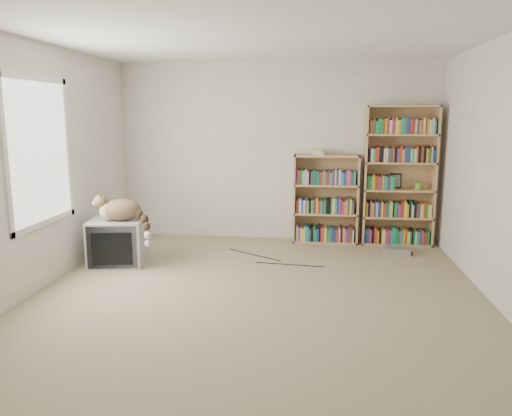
# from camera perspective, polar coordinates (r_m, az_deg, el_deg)

# --- Properties ---
(floor) EXTENTS (4.50, 5.00, 0.01)m
(floor) POSITION_cam_1_polar(r_m,az_deg,el_deg) (4.94, 0.08, -10.40)
(floor) COLOR #998968
(floor) RESTS_ON ground
(wall_back) EXTENTS (4.50, 0.02, 2.50)m
(wall_back) POSITION_cam_1_polar(r_m,az_deg,el_deg) (7.12, 2.41, 6.40)
(wall_back) COLOR silver
(wall_back) RESTS_ON floor
(wall_front) EXTENTS (4.50, 0.02, 2.50)m
(wall_front) POSITION_cam_1_polar(r_m,az_deg,el_deg) (2.21, -7.42, -3.14)
(wall_front) COLOR silver
(wall_front) RESTS_ON floor
(wall_left) EXTENTS (0.02, 5.00, 2.50)m
(wall_left) POSITION_cam_1_polar(r_m,az_deg,el_deg) (5.39, -24.51, 4.10)
(wall_left) COLOR silver
(wall_left) RESTS_ON floor
(wall_right) EXTENTS (0.02, 5.00, 2.50)m
(wall_right) POSITION_cam_1_polar(r_m,az_deg,el_deg) (4.92, 27.14, 3.36)
(wall_right) COLOR silver
(wall_right) RESTS_ON floor
(ceiling) EXTENTS (4.50, 5.00, 0.02)m
(ceiling) POSITION_cam_1_polar(r_m,az_deg,el_deg) (4.67, 0.08, 19.58)
(ceiling) COLOR white
(ceiling) RESTS_ON wall_back
(window) EXTENTS (0.02, 1.22, 1.52)m
(window) POSITION_cam_1_polar(r_m,az_deg,el_deg) (5.54, -23.46, 5.89)
(window) COLOR white
(window) RESTS_ON wall_left
(crt_tv) EXTENTS (0.71, 0.66, 0.54)m
(crt_tv) POSITION_cam_1_polar(r_m,az_deg,el_deg) (6.23, -15.54, -3.73)
(crt_tv) COLOR #99999C
(crt_tv) RESTS_ON floor
(cat) EXTENTS (0.75, 0.50, 0.56)m
(cat) POSITION_cam_1_polar(r_m,az_deg,el_deg) (6.04, -14.79, -0.58)
(cat) COLOR #392717
(cat) RESTS_ON crt_tv
(bookcase_tall) EXTENTS (0.95, 0.30, 1.89)m
(bookcase_tall) POSITION_cam_1_polar(r_m,az_deg,el_deg) (7.09, 15.99, 3.12)
(bookcase_tall) COLOR tan
(bookcase_tall) RESTS_ON floor
(bookcase_short) EXTENTS (0.89, 0.30, 1.23)m
(bookcase_short) POSITION_cam_1_polar(r_m,az_deg,el_deg) (7.05, 7.95, 0.59)
(bookcase_short) COLOR tan
(bookcase_short) RESTS_ON floor
(book_stack) EXTENTS (0.19, 0.24, 0.08)m
(book_stack) POSITION_cam_1_polar(r_m,az_deg,el_deg) (6.97, 7.10, 6.38)
(book_stack) COLOR #B82F18
(book_stack) RESTS_ON bookcase_short
(green_mug) EXTENTS (0.08, 0.08, 0.09)m
(green_mug) POSITION_cam_1_polar(r_m,az_deg,el_deg) (7.13, 18.02, 2.41)
(green_mug) COLOR #60C638
(green_mug) RESTS_ON bookcase_tall
(framed_print) EXTENTS (0.15, 0.05, 0.20)m
(framed_print) POSITION_cam_1_polar(r_m,az_deg,el_deg) (7.17, 15.67, 3.03)
(framed_print) COLOR black
(framed_print) RESTS_ON bookcase_tall
(dvd_player) EXTENTS (0.40, 0.31, 0.08)m
(dvd_player) POSITION_cam_1_polar(r_m,az_deg,el_deg) (6.76, 15.78, -4.64)
(dvd_player) COLOR #A9A9AE
(dvd_player) RESTS_ON floor
(wall_outlet) EXTENTS (0.01, 0.08, 0.13)m
(wall_outlet) POSITION_cam_1_polar(r_m,az_deg,el_deg) (6.70, -17.93, -2.43)
(wall_outlet) COLOR silver
(wall_outlet) RESTS_ON wall_left
(floor_cables) EXTENTS (1.20, 0.70, 0.01)m
(floor_cables) POSITION_cam_1_polar(r_m,az_deg,el_deg) (6.26, 1.27, -5.80)
(floor_cables) COLOR black
(floor_cables) RESTS_ON floor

